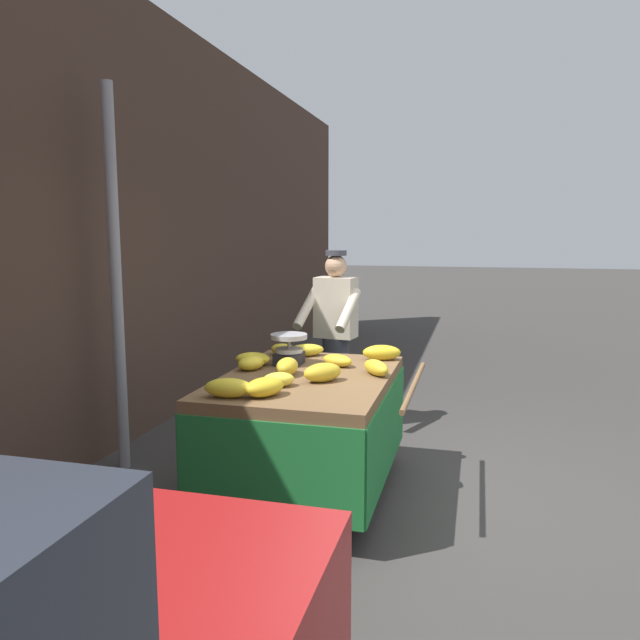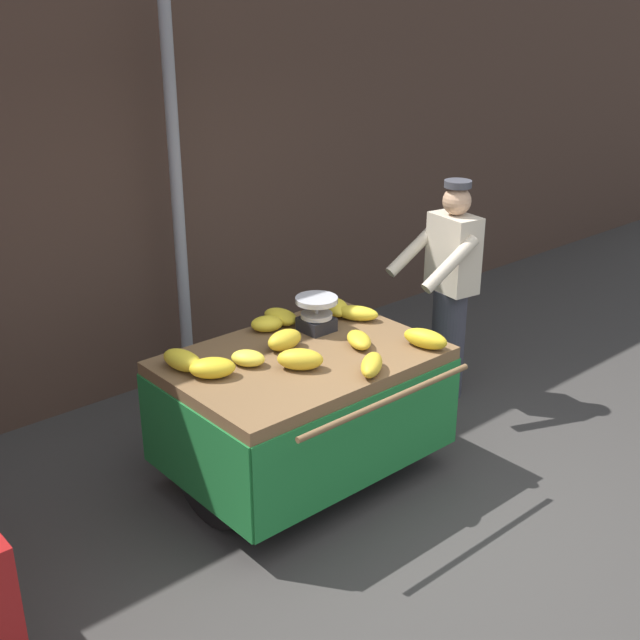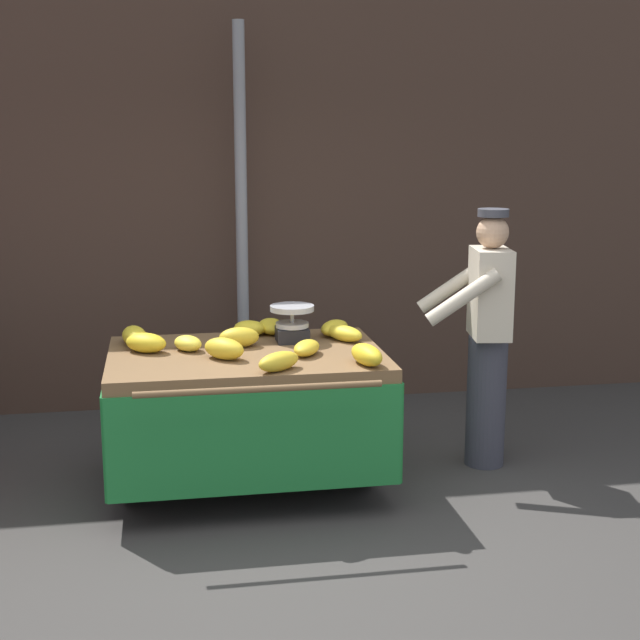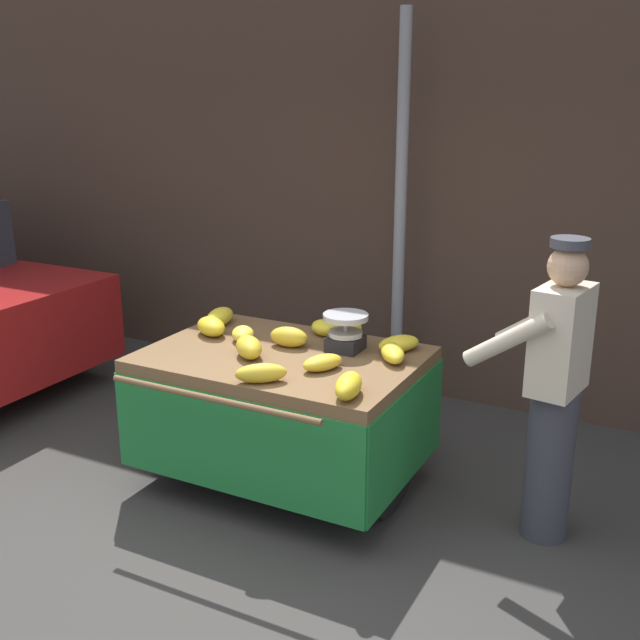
% 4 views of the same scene
% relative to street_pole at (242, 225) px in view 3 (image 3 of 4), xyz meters
% --- Properties ---
extents(ground_plane, '(60.00, 60.00, 0.00)m').
position_rel_street_pole_xyz_m(ground_plane, '(0.01, -2.66, -1.50)').
color(ground_plane, '#383533').
extents(back_wall, '(16.00, 0.24, 3.98)m').
position_rel_street_pole_xyz_m(back_wall, '(0.01, 0.40, 0.49)').
color(back_wall, '#473328').
rests_on(back_wall, ground).
extents(street_pole, '(0.09, 0.09, 3.00)m').
position_rel_street_pole_xyz_m(street_pole, '(0.00, 0.00, 0.00)').
color(street_pole, gray).
rests_on(street_pole, ground).
extents(banana_cart, '(1.68, 1.36, 0.88)m').
position_rel_street_pole_xyz_m(banana_cart, '(-0.13, -1.57, -0.84)').
color(banana_cart, brown).
rests_on(banana_cart, ground).
extents(weighing_scale, '(0.28, 0.28, 0.24)m').
position_rel_street_pole_xyz_m(weighing_scale, '(0.19, -1.34, -0.50)').
color(weighing_scale, black).
rests_on(weighing_scale, banana_cart).
extents(banana_bunch_0, '(0.30, 0.27, 0.11)m').
position_rel_street_pole_xyz_m(banana_bunch_0, '(0.01, -2.04, -0.56)').
color(banana_bunch_0, gold).
rests_on(banana_bunch_0, banana_cart).
extents(banana_bunch_1, '(0.32, 0.29, 0.12)m').
position_rel_street_pole_xyz_m(banana_bunch_1, '(-0.72, -1.47, -0.55)').
color(banana_bunch_1, gold).
rests_on(banana_bunch_1, banana_cart).
extents(banana_bunch_2, '(0.26, 0.16, 0.13)m').
position_rel_street_pole_xyz_m(banana_bunch_2, '(-0.16, -1.44, -0.55)').
color(banana_bunch_2, gold).
rests_on(banana_bunch_2, banana_cart).
extents(banana_bunch_3, '(0.24, 0.29, 0.09)m').
position_rel_street_pole_xyz_m(banana_bunch_3, '(0.22, -1.71, -0.57)').
color(banana_bunch_3, gold).
rests_on(banana_bunch_3, banana_cart).
extents(banana_bunch_4, '(0.26, 0.24, 0.10)m').
position_rel_street_pole_xyz_m(banana_bunch_4, '(-0.06, -1.13, -0.56)').
color(banana_bunch_4, yellow).
rests_on(banana_bunch_4, banana_cart).
extents(banana_bunch_5, '(0.19, 0.28, 0.10)m').
position_rel_street_pole_xyz_m(banana_bunch_5, '(0.09, -1.09, -0.56)').
color(banana_bunch_5, yellow).
rests_on(banana_bunch_5, banana_cart).
extents(banana_bunch_6, '(0.20, 0.32, 0.12)m').
position_rel_street_pole_xyz_m(banana_bunch_6, '(0.53, -2.00, -0.55)').
color(banana_bunch_6, gold).
rests_on(banana_bunch_6, banana_cart).
extents(banana_bunch_7, '(0.30, 0.30, 0.13)m').
position_rel_street_pole_xyz_m(banana_bunch_7, '(-0.27, -1.72, -0.55)').
color(banana_bunch_7, gold).
rests_on(banana_bunch_7, banana_cart).
extents(banana_bunch_8, '(0.19, 0.32, 0.12)m').
position_rel_street_pole_xyz_m(banana_bunch_8, '(-0.80, -1.27, -0.55)').
color(banana_bunch_8, yellow).
rests_on(banana_bunch_8, banana_cart).
extents(banana_bunch_9, '(0.28, 0.32, 0.10)m').
position_rel_street_pole_xyz_m(banana_bunch_9, '(0.49, -1.21, -0.57)').
color(banana_bunch_9, yellow).
rests_on(banana_bunch_9, banana_cart).
extents(banana_bunch_10, '(0.27, 0.32, 0.10)m').
position_rel_street_pole_xyz_m(banana_bunch_10, '(0.52, -1.38, -0.56)').
color(banana_bunch_10, yellow).
rests_on(banana_bunch_10, banana_cart).
extents(banana_bunch_11, '(0.23, 0.25, 0.10)m').
position_rel_street_pole_xyz_m(banana_bunch_11, '(-0.47, -1.48, -0.57)').
color(banana_bunch_11, yellow).
rests_on(banana_bunch_11, banana_cart).
extents(vendor_person, '(0.63, 0.58, 1.71)m').
position_rel_street_pole_xyz_m(vendor_person, '(1.47, -1.40, -0.63)').
color(vendor_person, '#383842').
rests_on(vendor_person, ground).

